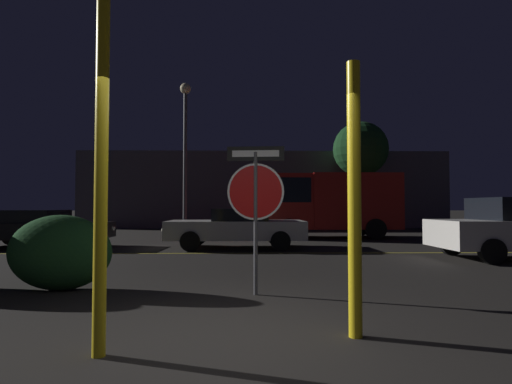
{
  "coord_description": "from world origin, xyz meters",
  "views": [
    {
      "loc": [
        0.16,
        -3.96,
        1.33
      ],
      "look_at": [
        0.35,
        5.21,
        1.67
      ],
      "focal_mm": 28.0,
      "sensor_mm": 36.0,
      "label": 1
    }
  ],
  "objects_px": {
    "stop_sign": "(256,191)",
    "tree_0": "(361,150)",
    "hedge_bush_1": "(60,252)",
    "passing_car_2": "(237,227)",
    "yellow_pole_left": "(101,155)",
    "street_lamp": "(185,134)",
    "yellow_pole_right": "(354,198)",
    "passing_car_1": "(36,228)",
    "delivery_truck": "(322,201)"
  },
  "relations": [
    {
      "from": "stop_sign",
      "to": "tree_0",
      "type": "height_order",
      "value": "tree_0"
    },
    {
      "from": "hedge_bush_1",
      "to": "passing_car_2",
      "type": "relative_size",
      "value": 0.37
    },
    {
      "from": "yellow_pole_left",
      "to": "street_lamp",
      "type": "xyz_separation_m",
      "value": [
        -1.41,
        13.73,
        2.71
      ]
    },
    {
      "from": "stop_sign",
      "to": "passing_car_2",
      "type": "xyz_separation_m",
      "value": [
        -0.47,
        6.79,
        -0.91
      ]
    },
    {
      "from": "yellow_pole_left",
      "to": "street_lamp",
      "type": "distance_m",
      "value": 14.07
    },
    {
      "from": "yellow_pole_right",
      "to": "tree_0",
      "type": "relative_size",
      "value": 0.46
    },
    {
      "from": "passing_car_1",
      "to": "tree_0",
      "type": "bearing_deg",
      "value": 127.45
    },
    {
      "from": "yellow_pole_right",
      "to": "hedge_bush_1",
      "type": "height_order",
      "value": "yellow_pole_right"
    },
    {
      "from": "passing_car_1",
      "to": "stop_sign",
      "type": "bearing_deg",
      "value": 46.71
    },
    {
      "from": "hedge_bush_1",
      "to": "tree_0",
      "type": "xyz_separation_m",
      "value": [
        9.48,
        16.24,
        4.0
      ]
    },
    {
      "from": "yellow_pole_left",
      "to": "passing_car_1",
      "type": "relative_size",
      "value": 0.77
    },
    {
      "from": "passing_car_2",
      "to": "tree_0",
      "type": "distance_m",
      "value": 12.61
    },
    {
      "from": "yellow_pole_right",
      "to": "tree_0",
      "type": "height_order",
      "value": "tree_0"
    },
    {
      "from": "hedge_bush_1",
      "to": "passing_car_1",
      "type": "height_order",
      "value": "passing_car_1"
    },
    {
      "from": "tree_0",
      "to": "yellow_pole_left",
      "type": "bearing_deg",
      "value": -112.28
    },
    {
      "from": "street_lamp",
      "to": "hedge_bush_1",
      "type": "bearing_deg",
      "value": -91.35
    },
    {
      "from": "hedge_bush_1",
      "to": "street_lamp",
      "type": "relative_size",
      "value": 0.24
    },
    {
      "from": "passing_car_1",
      "to": "street_lamp",
      "type": "distance_m",
      "value": 7.08
    },
    {
      "from": "yellow_pole_left",
      "to": "passing_car_1",
      "type": "height_order",
      "value": "yellow_pole_left"
    },
    {
      "from": "stop_sign",
      "to": "hedge_bush_1",
      "type": "bearing_deg",
      "value": 178.51
    },
    {
      "from": "hedge_bush_1",
      "to": "delivery_truck",
      "type": "height_order",
      "value": "delivery_truck"
    },
    {
      "from": "yellow_pole_left",
      "to": "passing_car_2",
      "type": "bearing_deg",
      "value": 83.98
    },
    {
      "from": "delivery_truck",
      "to": "yellow_pole_right",
      "type": "bearing_deg",
      "value": 170.55
    },
    {
      "from": "yellow_pole_right",
      "to": "tree_0",
      "type": "distance_m",
      "value": 19.61
    },
    {
      "from": "street_lamp",
      "to": "tree_0",
      "type": "bearing_deg",
      "value": 30.05
    },
    {
      "from": "yellow_pole_left",
      "to": "passing_car_2",
      "type": "xyz_separation_m",
      "value": [
        0.97,
        9.23,
        -1.14
      ]
    },
    {
      "from": "passing_car_1",
      "to": "passing_car_2",
      "type": "relative_size",
      "value": 1.05
    },
    {
      "from": "yellow_pole_right",
      "to": "passing_car_1",
      "type": "xyz_separation_m",
      "value": [
        -8.0,
        9.04,
        -0.79
      ]
    },
    {
      "from": "hedge_bush_1",
      "to": "tree_0",
      "type": "bearing_deg",
      "value": 59.73
    },
    {
      "from": "stop_sign",
      "to": "passing_car_2",
      "type": "height_order",
      "value": "stop_sign"
    },
    {
      "from": "yellow_pole_left",
      "to": "delivery_truck",
      "type": "distance_m",
      "value": 14.22
    },
    {
      "from": "yellow_pole_left",
      "to": "yellow_pole_right",
      "type": "xyz_separation_m",
      "value": [
        2.43,
        0.48,
        -0.38
      ]
    },
    {
      "from": "yellow_pole_right",
      "to": "hedge_bush_1",
      "type": "xyz_separation_m",
      "value": [
        -4.1,
        2.35,
        -0.82
      ]
    },
    {
      "from": "yellow_pole_left",
      "to": "tree_0",
      "type": "distance_m",
      "value": 20.8
    },
    {
      "from": "passing_car_1",
      "to": "tree_0",
      "type": "distance_m",
      "value": 16.91
    },
    {
      "from": "passing_car_2",
      "to": "yellow_pole_right",
      "type": "bearing_deg",
      "value": -170.93
    },
    {
      "from": "hedge_bush_1",
      "to": "street_lamp",
      "type": "distance_m",
      "value": 11.59
    },
    {
      "from": "hedge_bush_1",
      "to": "delivery_truck",
      "type": "bearing_deg",
      "value": 59.89
    },
    {
      "from": "stop_sign",
      "to": "hedge_bush_1",
      "type": "height_order",
      "value": "stop_sign"
    },
    {
      "from": "stop_sign",
      "to": "hedge_bush_1",
      "type": "xyz_separation_m",
      "value": [
        -3.11,
        0.38,
        -0.97
      ]
    },
    {
      "from": "hedge_bush_1",
      "to": "passing_car_1",
      "type": "relative_size",
      "value": 0.35
    },
    {
      "from": "hedge_bush_1",
      "to": "delivery_truck",
      "type": "distance_m",
      "value": 12.36
    },
    {
      "from": "passing_car_1",
      "to": "street_lamp",
      "type": "height_order",
      "value": "street_lamp"
    },
    {
      "from": "hedge_bush_1",
      "to": "street_lamp",
      "type": "bearing_deg",
      "value": 88.65
    },
    {
      "from": "stop_sign",
      "to": "street_lamp",
      "type": "distance_m",
      "value": 12.01
    },
    {
      "from": "stop_sign",
      "to": "passing_car_1",
      "type": "bearing_deg",
      "value": 140.23
    },
    {
      "from": "yellow_pole_left",
      "to": "passing_car_1",
      "type": "distance_m",
      "value": 11.09
    },
    {
      "from": "hedge_bush_1",
      "to": "street_lamp",
      "type": "height_order",
      "value": "street_lamp"
    },
    {
      "from": "hedge_bush_1",
      "to": "passing_car_2",
      "type": "height_order",
      "value": "passing_car_2"
    },
    {
      "from": "passing_car_1",
      "to": "delivery_truck",
      "type": "bearing_deg",
      "value": 113.42
    }
  ]
}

